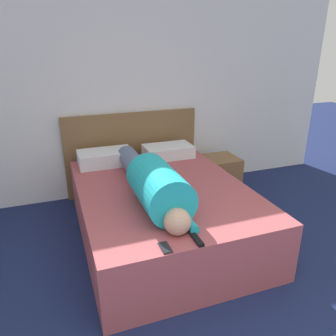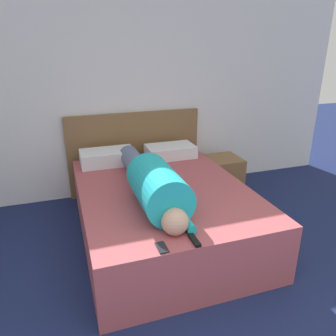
# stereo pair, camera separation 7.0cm
# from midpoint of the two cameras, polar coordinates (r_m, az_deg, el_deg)

# --- Properties ---
(wall_back) EXTENTS (6.01, 0.06, 2.60)m
(wall_back) POSITION_cam_midpoint_polar(r_m,az_deg,el_deg) (4.02, -10.12, 13.24)
(wall_back) COLOR white
(wall_back) RESTS_ON ground_plane
(bed) EXTENTS (1.55, 2.05, 0.53)m
(bed) POSITION_cam_midpoint_polar(r_m,az_deg,el_deg) (3.25, -1.56, -7.61)
(bed) COLOR #A84C51
(bed) RESTS_ON ground_plane
(headboard) EXTENTS (1.67, 0.04, 1.03)m
(headboard) POSITION_cam_midpoint_polar(r_m,az_deg,el_deg) (4.17, -6.64, 2.61)
(headboard) COLOR brown
(headboard) RESTS_ON ground_plane
(nightstand) EXTENTS (0.43, 0.43, 0.46)m
(nightstand) POSITION_cam_midpoint_polar(r_m,az_deg,el_deg) (4.27, 8.50, -1.11)
(nightstand) COLOR brown
(nightstand) RESTS_ON ground_plane
(person_lying) EXTENTS (0.38, 1.67, 0.38)m
(person_lying) POSITION_cam_midpoint_polar(r_m,az_deg,el_deg) (2.81, -3.31, -2.67)
(person_lying) COLOR tan
(person_lying) RESTS_ON bed
(pillow_near_headboard) EXTENTS (0.60, 0.35, 0.16)m
(pillow_near_headboard) POSITION_cam_midpoint_polar(r_m,az_deg,el_deg) (3.76, -11.36, 1.78)
(pillow_near_headboard) COLOR white
(pillow_near_headboard) RESTS_ON bed
(pillow_second) EXTENTS (0.57, 0.35, 0.14)m
(pillow_second) POSITION_cam_midpoint_polar(r_m,az_deg,el_deg) (3.93, -0.48, 2.95)
(pillow_second) COLOR white
(pillow_second) RESTS_ON bed
(tv_remote) EXTENTS (0.04, 0.15, 0.02)m
(tv_remote) POSITION_cam_midpoint_polar(r_m,az_deg,el_deg) (2.33, 4.24, -12.39)
(tv_remote) COLOR black
(tv_remote) RESTS_ON bed
(cell_phone) EXTENTS (0.06, 0.13, 0.01)m
(cell_phone) POSITION_cam_midpoint_polar(r_m,az_deg,el_deg) (2.26, -1.41, -13.69)
(cell_phone) COLOR black
(cell_phone) RESTS_ON bed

